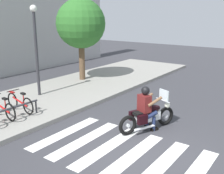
# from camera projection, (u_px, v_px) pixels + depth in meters

# --- Properties ---
(ground_plane) EXTENTS (48.00, 48.00, 0.00)m
(ground_plane) POSITION_uv_depth(u_px,v_px,m) (136.00, 153.00, 7.17)
(ground_plane) COLOR #38383D
(sidewalk) EXTENTS (24.00, 4.40, 0.15)m
(sidewalk) POSITION_uv_depth(u_px,v_px,m) (11.00, 109.00, 10.20)
(sidewalk) COLOR gray
(sidewalk) RESTS_ON ground
(crosswalk_stripe_1) EXTENTS (2.80, 0.40, 0.01)m
(crosswalk_stripe_1) POSITION_uv_depth(u_px,v_px,m) (161.00, 165.00, 6.59)
(crosswalk_stripe_1) COLOR white
(crosswalk_stripe_1) RESTS_ON ground
(crosswalk_stripe_2) EXTENTS (2.80, 0.40, 0.01)m
(crosswalk_stripe_2) POSITION_uv_depth(u_px,v_px,m) (132.00, 156.00, 7.04)
(crosswalk_stripe_2) COLOR white
(crosswalk_stripe_2) RESTS_ON ground
(crosswalk_stripe_3) EXTENTS (2.80, 0.40, 0.01)m
(crosswalk_stripe_3) POSITION_uv_depth(u_px,v_px,m) (107.00, 147.00, 7.49)
(crosswalk_stripe_3) COLOR white
(crosswalk_stripe_3) RESTS_ON ground
(crosswalk_stripe_4) EXTENTS (2.80, 0.40, 0.01)m
(crosswalk_stripe_4) POSITION_uv_depth(u_px,v_px,m) (85.00, 139.00, 7.94)
(crosswalk_stripe_4) COLOR white
(crosswalk_stripe_4) RESTS_ON ground
(crosswalk_stripe_5) EXTENTS (2.80, 0.40, 0.01)m
(crosswalk_stripe_5) POSITION_uv_depth(u_px,v_px,m) (66.00, 133.00, 8.39)
(crosswalk_stripe_5) COLOR white
(crosswalk_stripe_5) RESTS_ON ground
(motorcycle) EXTENTS (1.99, 1.00, 1.21)m
(motorcycle) POSITION_uv_depth(u_px,v_px,m) (148.00, 116.00, 8.49)
(motorcycle) COLOR black
(motorcycle) RESTS_ON ground
(rider) EXTENTS (0.75, 0.69, 1.43)m
(rider) POSITION_uv_depth(u_px,v_px,m) (146.00, 105.00, 8.36)
(rider) COLOR #591919
(rider) RESTS_ON ground
(bicycle_2) EXTENTS (0.48, 1.63, 0.74)m
(bicycle_2) POSITION_uv_depth(u_px,v_px,m) (2.00, 108.00, 9.11)
(bicycle_2) COLOR black
(bicycle_2) RESTS_ON sidewalk
(bicycle_3) EXTENTS (0.48, 1.56, 0.74)m
(bicycle_3) POSITION_uv_depth(u_px,v_px,m) (20.00, 102.00, 9.67)
(bicycle_3) COLOR black
(bicycle_3) RESTS_ON sidewalk
(bike_rack) EXTENTS (2.76, 0.07, 0.48)m
(bike_rack) POSITION_uv_depth(u_px,v_px,m) (1.00, 113.00, 8.50)
(bike_rack) COLOR #333338
(bike_rack) RESTS_ON sidewalk
(street_lamp) EXTENTS (0.28, 0.28, 3.86)m
(street_lamp) POSITION_uv_depth(u_px,v_px,m) (36.00, 43.00, 11.16)
(street_lamp) COLOR #2D2D33
(street_lamp) RESTS_ON ground
(tree_near_rack) EXTENTS (2.50, 2.50, 4.28)m
(tree_near_rack) POSITION_uv_depth(u_px,v_px,m) (81.00, 24.00, 13.74)
(tree_near_rack) COLOR brown
(tree_near_rack) RESTS_ON ground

